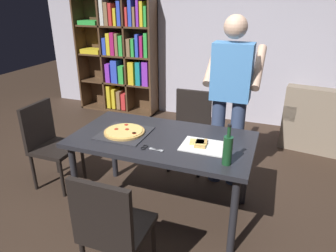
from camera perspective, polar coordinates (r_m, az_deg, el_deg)
ground_plane at (r=3.08m, az=-1.00°, el=-14.89°), size 12.00×12.00×0.00m
back_wall at (r=4.97m, az=10.33°, el=16.94°), size 6.40×0.10×2.80m
dining_table at (r=2.72m, az=-1.10°, el=-3.67°), size 1.58×0.85×0.75m
chair_near_camera at (r=2.13m, az=-10.53°, el=-17.90°), size 0.42×0.42×0.90m
chair_far_side at (r=3.57m, az=4.26°, el=0.21°), size 0.42×0.42×0.90m
chair_left_end at (r=3.43m, az=-21.43°, el=-2.46°), size 0.42×0.42×0.90m
bookshelf at (r=5.39m, az=-8.94°, el=13.21°), size 1.40×0.35×1.95m
person_serving_pizza at (r=3.12m, az=11.57°, el=5.87°), size 0.55×0.54×1.75m
pepperoni_pizza_on_tray at (r=2.78m, az=-8.13°, el=-1.13°), size 0.42×0.42×0.04m
pizza_slices_on_towel at (r=2.54m, az=6.41°, el=-3.55°), size 0.36×0.28×0.03m
wine_bottle at (r=2.26m, az=11.05°, el=-4.33°), size 0.07×0.07×0.32m
kitchen_scissors at (r=2.50m, az=-3.65°, el=-4.11°), size 0.19×0.09×0.01m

